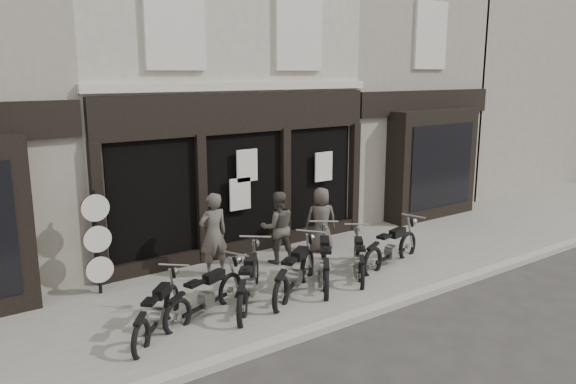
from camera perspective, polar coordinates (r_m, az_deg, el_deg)
ground_plane at (r=11.43m, az=3.54°, el=-10.37°), size 90.00×90.00×0.00m
pavement at (r=12.07m, az=0.80°, el=-8.81°), size 30.00×4.20×0.12m
kerb at (r=10.55m, az=7.95°, el=-12.06°), size 30.00×0.25×0.13m
central_building at (r=15.62m, az=-10.51°, el=10.83°), size 7.30×6.22×8.34m
neighbour_right at (r=19.20m, az=7.23°, el=11.00°), size 5.60×6.73×8.34m
filler_right at (r=25.53m, az=20.80°, el=10.69°), size 11.00×6.00×8.20m
motorcycle_0 at (r=9.79m, az=-13.08°, el=-12.14°), size 1.60×1.66×0.99m
motorcycle_1 at (r=10.30m, az=-8.29°, el=-10.66°), size 1.99×1.05×1.01m
motorcycle_2 at (r=10.65m, az=-4.00°, el=-9.49°), size 1.73×1.97×1.13m
motorcycle_3 at (r=11.12m, az=0.74°, el=-8.56°), size 2.04×1.56×1.11m
motorcycle_4 at (r=11.74m, az=3.75°, el=-7.40°), size 1.69×2.02×1.14m
motorcycle_5 at (r=12.24m, az=7.23°, el=-6.95°), size 1.49×1.73×0.99m
motorcycle_6 at (r=12.91m, az=10.46°, el=-5.88°), size 2.20×0.84×1.07m
man_left at (r=11.94m, az=-7.59°, el=-4.30°), size 0.66×0.43×1.79m
man_centre at (r=12.67m, az=-1.06°, el=-3.59°), size 0.96×0.85×1.64m
man_right at (r=13.50m, az=3.37°, el=-2.81°), size 0.90×0.76×1.56m
advert_sign_post at (r=11.44m, az=-18.75°, el=-5.35°), size 0.53×0.34×2.18m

